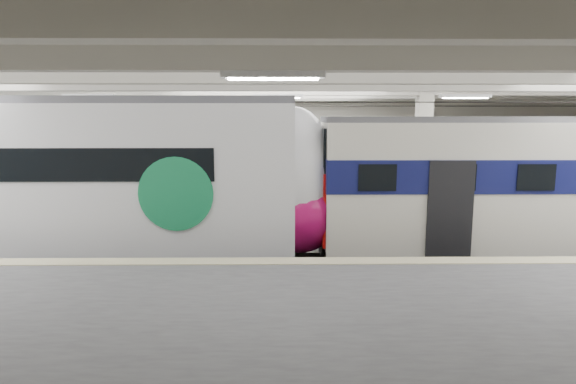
{
  "coord_description": "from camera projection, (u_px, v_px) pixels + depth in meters",
  "views": [
    {
      "loc": [
        0.14,
        -13.62,
        4.32
      ],
      "look_at": [
        0.31,
        1.0,
        2.0
      ],
      "focal_mm": 30.0,
      "sensor_mm": 36.0,
      "label": 1
    }
  ],
  "objects": [
    {
      "name": "far_train",
      "position": [
        86.0,
        167.0,
        19.12
      ],
      "size": [
        14.05,
        3.43,
        4.45
      ],
      "rotation": [
        0.0,
        0.0,
        -0.04
      ],
      "color": "white",
      "rests_on": "ground"
    },
    {
      "name": "modern_emu",
      "position": [
        100.0,
        185.0,
        13.7
      ],
      "size": [
        15.18,
        3.13,
        4.83
      ],
      "color": "white",
      "rests_on": "ground"
    },
    {
      "name": "station_hall",
      "position": [
        277.0,
        160.0,
        11.91
      ],
      "size": [
        36.0,
        24.0,
        5.75
      ],
      "color": "black",
      "rests_on": "ground"
    },
    {
      "name": "older_rer",
      "position": [
        543.0,
        188.0,
        13.86
      ],
      "size": [
        12.98,
        2.87,
        4.3
      ],
      "color": "white",
      "rests_on": "ground"
    }
  ]
}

